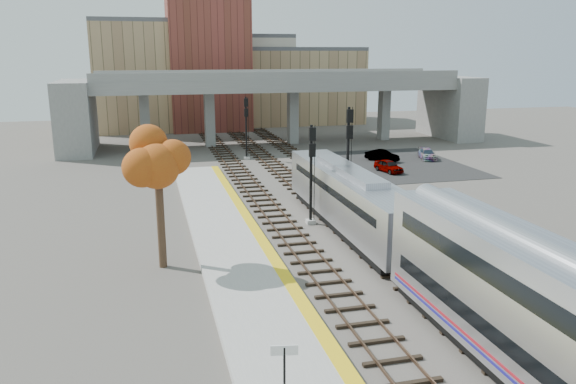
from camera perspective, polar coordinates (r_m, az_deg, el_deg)
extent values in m
plane|color=#47423D|center=(31.72, 9.15, -7.97)|extent=(160.00, 160.00, 0.00)
cube|color=#9E9E99|center=(29.67, -3.96, -9.05)|extent=(4.50, 60.00, 0.35)
cube|color=yellow|center=(29.97, -0.36, -8.40)|extent=(0.70, 60.00, 0.01)
cube|color=black|center=(42.03, -1.63, -2.17)|extent=(2.50, 95.00, 0.14)
cube|color=brown|center=(41.85, -2.59, -2.09)|extent=(0.07, 95.00, 0.14)
cube|color=brown|center=(42.15, -0.68, -1.96)|extent=(0.07, 95.00, 0.14)
cube|color=black|center=(43.11, 3.82, -1.78)|extent=(2.50, 95.00, 0.14)
cube|color=brown|center=(42.87, 2.91, -1.71)|extent=(0.07, 95.00, 0.14)
cube|color=brown|center=(43.30, 4.73, -1.58)|extent=(0.07, 95.00, 0.14)
cube|color=black|center=(44.48, 8.73, -1.42)|extent=(2.50, 95.00, 0.14)
cube|color=brown|center=(44.18, 7.88, -1.35)|extent=(0.07, 95.00, 0.14)
cube|color=brown|center=(44.73, 9.58, -1.22)|extent=(0.07, 95.00, 0.14)
cube|color=slate|center=(73.99, -1.02, 10.89)|extent=(46.00, 10.00, 1.50)
cube|color=slate|center=(69.27, -0.09, 11.71)|extent=(46.00, 0.20, 1.00)
cube|color=slate|center=(78.60, -1.85, 11.98)|extent=(46.00, 0.20, 1.00)
cube|color=slate|center=(72.36, -14.32, 7.01)|extent=(1.20, 1.60, 7.00)
cube|color=slate|center=(72.81, -7.97, 7.35)|extent=(1.20, 1.60, 7.00)
cube|color=slate|center=(74.82, 0.50, 7.66)|extent=(1.20, 1.60, 7.00)
cube|color=slate|center=(79.13, 9.72, 7.81)|extent=(1.20, 1.60, 7.00)
cube|color=slate|center=(72.72, -20.71, 7.17)|extent=(4.00, 12.00, 8.50)
cube|color=slate|center=(83.61, 16.09, 8.30)|extent=(4.00, 12.00, 8.50)
cube|color=tan|center=(91.99, -13.32, 11.29)|extent=(18.00, 14.00, 16.00)
cube|color=#4C4C4F|center=(92.02, -13.62, 16.45)|extent=(18.00, 14.00, 0.60)
cube|color=beige|center=(98.32, -5.03, 11.17)|extent=(16.00, 16.00, 14.00)
cube|color=#4C4C4F|center=(98.24, -5.12, 15.43)|extent=(16.00, 16.00, 0.60)
cube|color=brown|center=(89.47, -8.09, 12.74)|extent=(12.00, 10.00, 20.00)
cube|color=tan|center=(98.56, 1.03, 10.65)|extent=(20.00, 14.00, 12.00)
cube|color=#4C4C4F|center=(98.39, 1.04, 14.31)|extent=(20.00, 14.00, 0.60)
cube|color=black|center=(61.87, 10.85, 2.80)|extent=(14.00, 18.00, 0.04)
cube|color=#A8AAB2|center=(37.91, 6.25, -0.47)|extent=(3.00, 19.00, 3.20)
cube|color=black|center=(46.59, 2.18, 3.08)|extent=(2.20, 0.06, 1.10)
cube|color=black|center=(37.77, 6.27, 0.41)|extent=(3.02, 16.15, 0.50)
cube|color=black|center=(38.41, 6.17, -3.15)|extent=(2.70, 17.10, 0.50)
cube|color=#A8AAB2|center=(37.51, 6.32, 2.19)|extent=(1.60, 9.50, 0.40)
cube|color=#9E9E99|center=(39.70, 2.30, -3.03)|extent=(0.60, 0.60, 0.30)
cylinder|color=black|center=(38.86, 2.34, 1.70)|extent=(0.20, 0.20, 7.00)
cube|color=black|center=(38.11, 2.50, 5.89)|extent=(0.45, 0.18, 0.90)
cube|color=black|center=(38.28, 2.48, 4.26)|extent=(0.45, 0.18, 0.90)
cube|color=#9E9E99|center=(44.44, 5.96, -1.24)|extent=(0.60, 0.60, 0.30)
cylinder|color=black|center=(43.61, 6.09, 3.50)|extent=(0.22, 0.22, 7.77)
cube|color=black|center=(42.91, 6.32, 7.67)|extent=(0.50, 0.18, 1.00)
cube|color=black|center=(43.06, 6.27, 6.06)|extent=(0.50, 0.18, 1.00)
cube|color=#9E9E99|center=(63.71, -4.22, 3.46)|extent=(0.60, 0.60, 0.30)
cylinder|color=black|center=(63.19, -4.27, 6.45)|extent=(0.20, 0.20, 7.01)
cube|color=black|center=(62.63, -4.28, 9.05)|extent=(0.45, 0.18, 0.90)
cube|color=black|center=(62.73, -4.26, 8.05)|extent=(0.45, 0.18, 0.90)
cylinder|color=black|center=(19.29, -0.37, -18.36)|extent=(0.08, 0.08, 2.20)
cube|color=white|center=(18.77, -0.37, -15.78)|extent=(0.89, 0.22, 0.35)
cylinder|color=#382619|center=(31.83, -12.82, -2.45)|extent=(0.44, 0.44, 5.90)
ellipsoid|color=#A56816|center=(31.06, -13.16, 3.53)|extent=(3.60, 3.60, 4.22)
imported|color=#99999E|center=(57.41, 10.19, 2.62)|extent=(2.15, 3.85, 1.24)
imported|color=#99999E|center=(63.09, 9.54, 3.67)|extent=(3.29, 3.85, 1.25)
imported|color=#99999E|center=(65.39, 13.97, 3.75)|extent=(2.51, 4.13, 1.12)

